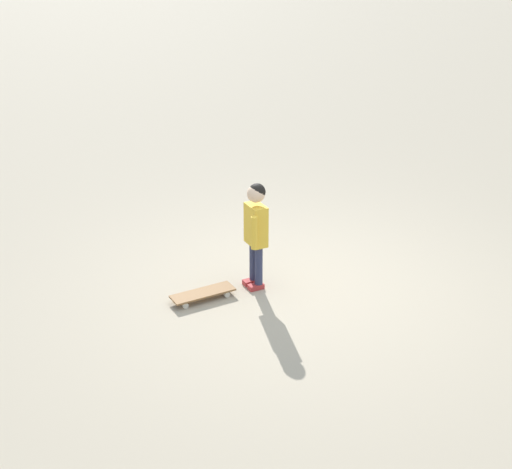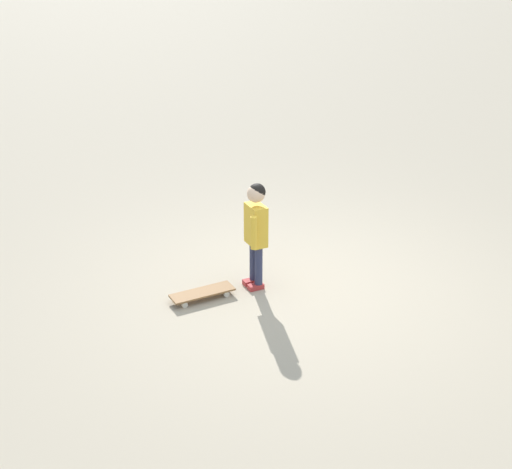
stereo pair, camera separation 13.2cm
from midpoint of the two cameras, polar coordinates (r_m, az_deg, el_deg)
name	(u,v)px [view 2 (the right image)]	position (r m, az deg, el deg)	size (l,w,h in m)	color
ground_plane	(301,288)	(7.44, 3.87, -4.01)	(50.00, 50.00, 0.00)	tan
child_person	(256,224)	(7.18, 0.52, 0.77)	(0.40, 0.21, 1.06)	#2D3351
skateboard	(202,293)	(7.24, -3.49, -4.37)	(0.33, 0.64, 0.07)	olive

